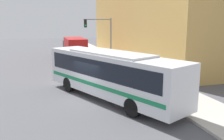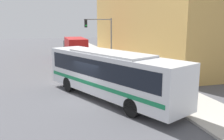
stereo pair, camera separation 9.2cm
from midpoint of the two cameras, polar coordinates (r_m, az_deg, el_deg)
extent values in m
plane|color=#515156|center=(16.80, -5.73, -6.84)|extent=(120.00, 120.00, 0.00)
cube|color=#B7B2A8|center=(37.20, -2.09, 3.33)|extent=(3.39, 70.00, 0.15)
cube|color=tan|center=(34.93, 6.99, 11.40)|extent=(6.00, 30.78, 10.67)
cube|color=silver|center=(16.37, -0.56, -0.84)|extent=(6.95, 11.36, 2.63)
cube|color=black|center=(16.28, -0.57, 0.78)|extent=(6.61, 10.55, 1.11)
cube|color=#197F4C|center=(16.50, -0.56, -2.81)|extent=(6.80, 10.96, 0.24)
cube|color=silver|center=(16.14, -0.57, 3.89)|extent=(4.65, 6.62, 0.16)
cylinder|color=black|center=(20.00, -4.71, -2.26)|extent=(0.70, 1.10, 1.08)
cylinder|color=black|center=(18.84, -10.07, -3.25)|extent=(0.70, 1.10, 1.08)
cylinder|color=black|center=(15.34, 10.24, -6.63)|extent=(0.70, 1.10, 1.08)
cylinder|color=black|center=(13.79, 4.46, -8.55)|extent=(0.70, 1.10, 1.08)
cube|color=#B21919|center=(34.85, -8.51, 5.27)|extent=(2.47, 6.06, 2.38)
cube|color=#262628|center=(39.04, -9.36, 5.36)|extent=(2.35, 2.36, 1.67)
cylinder|color=black|center=(38.60, -10.84, 3.99)|extent=(0.25, 0.90, 0.90)
cylinder|color=black|center=(33.74, -10.01, 2.99)|extent=(0.25, 0.90, 0.90)
cylinder|color=gold|center=(22.61, 4.69, -0.96)|extent=(0.27, 0.27, 0.58)
sphere|color=gold|center=(22.53, 4.71, -0.04)|extent=(0.25, 0.25, 0.25)
cylinder|color=gold|center=(22.47, 4.83, -0.96)|extent=(0.12, 0.16, 0.12)
cylinder|color=slate|center=(29.56, -0.35, 6.62)|extent=(0.16, 0.16, 5.32)
cylinder|color=slate|center=(29.06, -3.45, 11.48)|extent=(3.20, 0.11, 0.11)
cube|color=black|center=(28.78, -6.20, 10.54)|extent=(0.30, 0.24, 0.90)
sphere|color=#19D83F|center=(28.65, -6.14, 10.09)|extent=(0.18, 0.18, 0.18)
cylinder|color=slate|center=(27.40, 0.80, 1.73)|extent=(0.06, 0.06, 1.04)
cylinder|color=#4C4C51|center=(27.30, 0.80, 3.03)|extent=(0.14, 0.14, 0.22)
camera|label=1|loc=(0.05, -90.14, -0.03)|focal=40.00mm
camera|label=2|loc=(0.05, 89.86, 0.03)|focal=40.00mm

